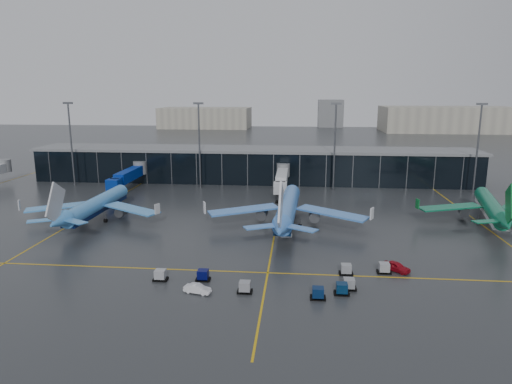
# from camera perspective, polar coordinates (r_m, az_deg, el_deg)

# --- Properties ---
(ground) EXTENTS (600.00, 600.00, 0.00)m
(ground) POSITION_cam_1_polar(r_m,az_deg,el_deg) (89.76, -4.28, -6.16)
(ground) COLOR #282B2D
(ground) RESTS_ON ground
(terminal_pier) EXTENTS (142.00, 17.00, 10.70)m
(terminal_pier) POSITION_cam_1_polar(r_m,az_deg,el_deg) (148.38, -0.34, 3.47)
(terminal_pier) COLOR black
(terminal_pier) RESTS_ON ground
(jet_bridges) EXTENTS (94.00, 27.50, 7.20)m
(jet_bridges) POSITION_cam_1_polar(r_m,az_deg,el_deg) (138.26, -15.74, 1.97)
(jet_bridges) COLOR #595B60
(jet_bridges) RESTS_ON ground
(flood_masts) EXTENTS (203.00, 0.50, 25.50)m
(flood_masts) POSITION_cam_1_polar(r_m,az_deg,el_deg) (134.98, 1.28, 6.17)
(flood_masts) COLOR #595B60
(flood_masts) RESTS_ON ground
(distant_hangars) EXTENTS (260.00, 71.00, 22.00)m
(distant_hangars) POSITION_cam_1_polar(r_m,az_deg,el_deg) (356.22, 11.19, 9.04)
(distant_hangars) COLOR #B2AD99
(distant_hangars) RESTS_ON ground
(taxi_lines) EXTENTS (220.00, 120.00, 0.02)m
(taxi_lines) POSITION_cam_1_polar(r_m,az_deg,el_deg) (98.78, 2.50, -4.38)
(taxi_lines) COLOR gold
(taxi_lines) RESTS_ON ground
(airliner_arkefly) EXTENTS (33.28, 37.75, 11.44)m
(airliner_arkefly) POSITION_cam_1_polar(r_m,az_deg,el_deg) (108.70, -19.31, -0.40)
(airliner_arkefly) COLOR #4493E0
(airliner_arkefly) RESTS_ON ground
(airliner_klm_near) EXTENTS (37.92, 42.69, 12.62)m
(airliner_klm_near) POSITION_cam_1_polar(r_m,az_deg,el_deg) (98.57, 4.02, -0.64)
(airliner_klm_near) COLOR #4586E3
(airliner_klm_near) RESTS_ON ground
(airliner_aer_lingus) EXTENTS (39.93, 43.36, 11.41)m
(airliner_aer_lingus) POSITION_cam_1_polar(r_m,az_deg,el_deg) (113.28, 27.41, -0.62)
(airliner_aer_lingus) COLOR #0D714B
(airliner_aer_lingus) RESTS_ON ground
(baggage_carts) EXTENTS (37.20, 11.95, 1.70)m
(baggage_carts) POSITION_cam_1_polar(r_m,az_deg,el_deg) (70.23, 4.70, -10.94)
(baggage_carts) COLOR black
(baggage_carts) RESTS_ON ground
(mobile_airstair) EXTENTS (2.90, 3.63, 3.45)m
(mobile_airstair) POSITION_cam_1_polar(r_m,az_deg,el_deg) (92.98, 3.66, -4.98)
(mobile_airstair) COLOR white
(mobile_airstair) RESTS_ON ground
(service_van_red) EXTENTS (4.70, 4.42, 1.57)m
(service_van_red) POSITION_cam_1_polar(r_m,az_deg,el_deg) (78.42, 17.13, -8.90)
(service_van_red) COLOR #A70C1B
(service_van_red) RESTS_ON ground
(service_van_white) EXTENTS (4.24, 2.30, 1.32)m
(service_van_white) POSITION_cam_1_polar(r_m,az_deg,el_deg) (68.03, -7.32, -11.90)
(service_van_white) COLOR white
(service_van_white) RESTS_ON ground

